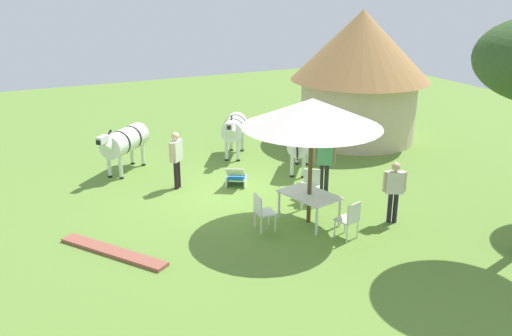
{
  "coord_description": "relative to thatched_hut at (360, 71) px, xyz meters",
  "views": [
    {
      "loc": [
        13.05,
        -5.42,
        5.75
      ],
      "look_at": [
        0.85,
        0.36,
        1.0
      ],
      "focal_mm": 38.88,
      "sensor_mm": 36.0,
      "label": 1
    }
  ],
  "objects": [
    {
      "name": "patio_chair_west_end",
      "position": [
        6.7,
        -4.89,
        -1.99
      ],
      "size": [
        0.53,
        0.54,
        0.9
      ],
      "rotation": [
        0.0,
        0.0,
        -4.41
      ],
      "color": "silver",
      "rests_on": "ground_plane"
    },
    {
      "name": "patio_chair_near_hut",
      "position": [
        4.47,
        -4.58,
        -1.99
      ],
      "size": [
        0.59,
        0.6,
        0.9
      ],
      "rotation": [
        0.0,
        0.0,
        -2.15
      ],
      "color": "silver",
      "rests_on": "ground_plane"
    },
    {
      "name": "standing_watcher",
      "position": [
        1.95,
        -7.45,
        -1.52
      ],
      "size": [
        0.46,
        0.46,
        1.64
      ],
      "rotation": [
        0.0,
        0.0,
        -0.77
      ],
      "color": "black",
      "rests_on": "ground_plane"
    },
    {
      "name": "patio_dining_table",
      "position": [
        5.51,
        -5.26,
        -1.85
      ],
      "size": [
        1.59,
        1.22,
        0.74
      ],
      "rotation": [
        0.0,
        0.0,
        0.25
      ],
      "color": "silver",
      "rests_on": "ground_plane"
    },
    {
      "name": "patio_chair_near_lawn",
      "position": [
        5.44,
        -6.5,
        -1.99
      ],
      "size": [
        0.46,
        0.44,
        0.9
      ],
      "rotation": [
        0.0,
        0.0,
        -0.05
      ],
      "color": "white",
      "rests_on": "ground_plane"
    },
    {
      "name": "ground_plane",
      "position": [
        3.08,
        -6.29,
        -2.51
      ],
      "size": [
        36.0,
        36.0,
        0.0
      ],
      "primitive_type": "plane",
      "color": "olive"
    },
    {
      "name": "zebra_nearest_camera",
      "position": [
        2.11,
        -3.55,
        -1.56
      ],
      "size": [
        1.9,
        1.55,
        1.48
      ],
      "rotation": [
        0.0,
        0.0,
        0.93
      ],
      "color": "silver",
      "rests_on": "ground_plane"
    },
    {
      "name": "striped_lounge_chair",
      "position": [
        2.48,
        -5.88,
        -2.25
      ],
      "size": [
        0.95,
        0.85,
        0.66
      ],
      "rotation": [
        0.0,
        0.0,
        1.05
      ],
      "color": "#2373BD",
      "rests_on": "ground_plane"
    },
    {
      "name": "shade_umbrella",
      "position": [
        5.51,
        -5.26,
        0.23
      ],
      "size": [
        3.27,
        3.27,
        3.08
      ],
      "color": "#503D1F",
      "rests_on": "ground_plane"
    },
    {
      "name": "zebra_by_umbrella",
      "position": [
        -0.03,
        -4.85,
        -1.54
      ],
      "size": [
        1.86,
        1.34,
        1.5
      ],
      "rotation": [
        0.0,
        0.0,
        4.17
      ],
      "color": "silver",
      "rests_on": "ground_plane"
    },
    {
      "name": "guest_behind_table",
      "position": [
        6.39,
        -3.43,
        -1.58
      ],
      "size": [
        0.36,
        0.5,
        1.54
      ],
      "rotation": [
        0.0,
        0.0,
        1.09
      ],
      "color": "black",
      "rests_on": "ground_plane"
    },
    {
      "name": "guest_beside_umbrella",
      "position": [
        3.99,
        -3.88,
        -1.52
      ],
      "size": [
        0.41,
        0.51,
        1.64
      ],
      "rotation": [
        0.0,
        0.0,
        4.16
      ],
      "color": "#23212B",
      "rests_on": "ground_plane"
    },
    {
      "name": "zebra_toward_hut",
      "position": [
        -0.04,
        -8.46,
        -1.53
      ],
      "size": [
        1.86,
        1.84,
        1.5
      ],
      "rotation": [
        0.0,
        0.0,
        3.93
      ],
      "color": "silver",
      "rests_on": "ground_plane"
    },
    {
      "name": "thatched_hut",
      "position": [
        0.0,
        0.0,
        0.0
      ],
      "size": [
        4.91,
        4.91,
        4.61
      ],
      "rotation": [
        0.0,
        0.0,
        4.57
      ],
      "color": "beige",
      "rests_on": "ground_plane"
    },
    {
      "name": "brick_patio_kerb",
      "position": [
        5.09,
        -9.92,
        -2.47
      ],
      "size": [
        2.5,
        1.91,
        0.08
      ],
      "primitive_type": "cube",
      "rotation": [
        0.0,
        0.0,
        0.61
      ],
      "color": "#985242",
      "rests_on": "ground_plane"
    }
  ]
}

